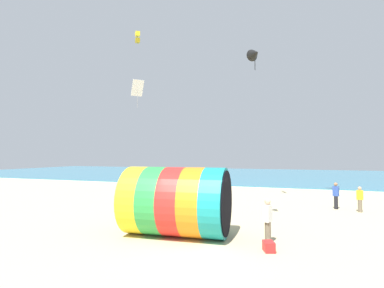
{
  "coord_description": "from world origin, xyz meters",
  "views": [
    {
      "loc": [
        4.05,
        -11.04,
        3.48
      ],
      "look_at": [
        -1.03,
        2.97,
        4.01
      ],
      "focal_mm": 28.0,
      "sensor_mm": 36.0,
      "label": 1
    }
  ],
  "objects": [
    {
      "name": "bystander_mid_beach",
      "position": [
        7.41,
        9.58,
        0.78
      ],
      "size": [
        0.38,
        0.26,
        1.55
      ],
      "color": "#726651",
      "rests_on": "ground"
    },
    {
      "name": "kite_white_diamond",
      "position": [
        -7.86,
        9.31,
        8.67
      ],
      "size": [
        1.05,
        1.06,
        2.12
      ],
      "color": "white"
    },
    {
      "name": "ground_plane",
      "position": [
        0.0,
        0.0,
        0.0
      ],
      "size": [
        120.0,
        120.0,
        0.0
      ],
      "primitive_type": "plane",
      "color": "#CCBA8C"
    },
    {
      "name": "bystander_near_water",
      "position": [
        6.16,
        10.23,
        0.87
      ],
      "size": [
        0.41,
        0.32,
        1.7
      ],
      "color": "black",
      "rests_on": "ground"
    },
    {
      "name": "giant_inflatable_tube",
      "position": [
        -1.01,
        0.97,
        1.47
      ],
      "size": [
        4.59,
        3.26,
        2.94
      ],
      "color": "yellow",
      "rests_on": "ground"
    },
    {
      "name": "sea",
      "position": [
        0.0,
        41.61,
        0.05
      ],
      "size": [
        120.0,
        40.0,
        0.1
      ],
      "primitive_type": "cube",
      "color": "teal",
      "rests_on": "ground"
    },
    {
      "name": "kite_handler",
      "position": [
        2.82,
        1.04,
        0.91
      ],
      "size": [
        0.33,
        0.41,
        1.76
      ],
      "color": "#726651",
      "rests_on": "ground"
    },
    {
      "name": "cooler_box",
      "position": [
        2.94,
        0.12,
        0.18
      ],
      "size": [
        0.52,
        0.61,
        0.36
      ],
      "primitive_type": "cube",
      "rotation": [
        0.0,
        0.0,
        1.93
      ],
      "color": "red",
      "rests_on": "ground"
    },
    {
      "name": "kite_yellow_box",
      "position": [
        -10.24,
        13.31,
        14.55
      ],
      "size": [
        0.55,
        0.55,
        1.12
      ],
      "color": "yellow"
    },
    {
      "name": "kite_black_delta",
      "position": [
        2.02,
        3.56,
        8.41
      ],
      "size": [
        0.84,
        0.85,
        1.12
      ],
      "color": "black"
    }
  ]
}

